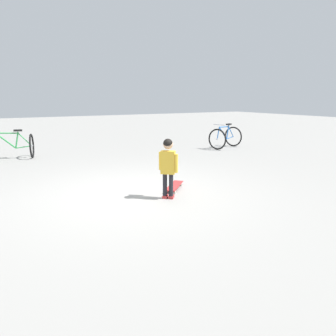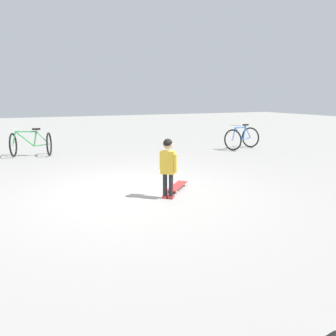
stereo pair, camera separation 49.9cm
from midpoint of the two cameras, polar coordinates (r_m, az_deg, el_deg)
The scene contains 5 objects.
ground_plane at distance 5.93m, azimuth -9.31°, elevation -4.63°, with size 50.00×50.00×0.00m, color gray.
child_person at distance 5.42m, azimuth -2.63°, elevation 1.07°, with size 0.28×0.39×1.06m.
skateboard at distance 6.13m, azimuth -1.19°, elevation -3.29°, with size 0.66×0.66×0.07m.
bicycle_near at distance 11.21m, azimuth 9.09°, elevation 5.52°, with size 1.23×1.00×0.85m.
bicycle_mid at distance 10.25m, azimuth -27.53°, elevation 3.58°, with size 1.21×0.95×0.85m.
Camera 1 is at (2.17, 5.20, 1.75)m, focal length 33.77 mm.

